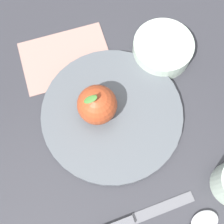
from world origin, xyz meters
name	(u,v)px	position (x,y,z in m)	size (l,w,h in m)	color
ground_plane	(119,139)	(0.00, 0.00, 0.00)	(2.40, 2.40, 0.00)	#2D2D33
dinner_plate	(112,114)	(-0.02, -0.04, 0.01)	(0.26, 0.26, 0.02)	#4C5156
apple	(97,105)	(0.00, -0.06, 0.05)	(0.07, 0.07, 0.08)	#9E3D1E
side_bowl	(163,48)	(-0.18, -0.08, 0.02)	(0.12, 0.12, 0.04)	#B2C6B2
knife	(132,220)	(0.07, 0.12, 0.00)	(0.19, 0.08, 0.01)	#59595E
linen_napkin	(66,58)	(-0.02, -0.20, 0.00)	(0.12, 0.18, 0.00)	gray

